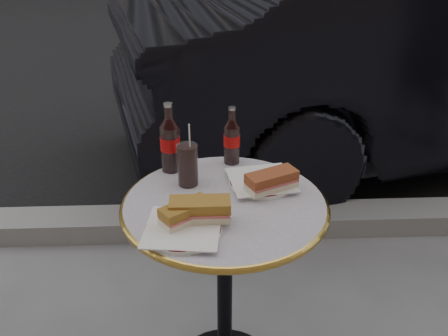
{
  "coord_description": "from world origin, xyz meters",
  "views": [
    {
      "loc": [
        -0.06,
        -1.26,
        1.52
      ],
      "look_at": [
        0.0,
        0.05,
        0.82
      ],
      "focal_mm": 40.0,
      "sensor_mm": 36.0,
      "label": 1
    }
  ],
  "objects_px": {
    "cola_bottle_right": "(232,135)",
    "parked_car": "(447,45)",
    "bistro_table": "(225,296)",
    "plate_right": "(261,182)",
    "plate_left": "(183,230)",
    "cola_glass": "(188,165)",
    "cola_bottle_left": "(170,137)"
  },
  "relations": [
    {
      "from": "bistro_table",
      "to": "cola_glass",
      "type": "height_order",
      "value": "cola_glass"
    },
    {
      "from": "plate_right",
      "to": "parked_car",
      "type": "xyz_separation_m",
      "value": [
        1.42,
        1.82,
        -0.04
      ]
    },
    {
      "from": "bistro_table",
      "to": "cola_bottle_right",
      "type": "bearing_deg",
      "value": 82.2
    },
    {
      "from": "plate_right",
      "to": "cola_bottle_right",
      "type": "height_order",
      "value": "cola_bottle_right"
    },
    {
      "from": "plate_right",
      "to": "cola_glass",
      "type": "relative_size",
      "value": 1.51
    },
    {
      "from": "parked_car",
      "to": "bistro_table",
      "type": "bearing_deg",
      "value": 127.62
    },
    {
      "from": "bistro_table",
      "to": "plate_left",
      "type": "relative_size",
      "value": 3.45
    },
    {
      "from": "cola_bottle_right",
      "to": "parked_car",
      "type": "xyz_separation_m",
      "value": [
        1.51,
        1.67,
        -0.13
      ]
    },
    {
      "from": "cola_bottle_left",
      "to": "cola_bottle_right",
      "type": "height_order",
      "value": "cola_bottle_left"
    },
    {
      "from": "cola_bottle_right",
      "to": "cola_glass",
      "type": "bearing_deg",
      "value": -135.42
    },
    {
      "from": "plate_left",
      "to": "cola_bottle_left",
      "type": "bearing_deg",
      "value": 97.62
    },
    {
      "from": "plate_left",
      "to": "cola_bottle_right",
      "type": "height_order",
      "value": "cola_bottle_right"
    },
    {
      "from": "cola_glass",
      "to": "parked_car",
      "type": "bearing_deg",
      "value": 47.66
    },
    {
      "from": "bistro_table",
      "to": "cola_bottle_right",
      "type": "height_order",
      "value": "cola_bottle_right"
    },
    {
      "from": "cola_bottle_right",
      "to": "parked_car",
      "type": "height_order",
      "value": "parked_car"
    },
    {
      "from": "cola_bottle_right",
      "to": "cola_glass",
      "type": "xyz_separation_m",
      "value": [
        -0.15,
        -0.14,
        -0.03
      ]
    },
    {
      "from": "cola_bottle_right",
      "to": "parked_car",
      "type": "bearing_deg",
      "value": 47.94
    },
    {
      "from": "parked_car",
      "to": "plate_left",
      "type": "bearing_deg",
      "value": 127.62
    },
    {
      "from": "plate_right",
      "to": "plate_left",
      "type": "bearing_deg",
      "value": -133.24
    },
    {
      "from": "parked_car",
      "to": "cola_bottle_right",
      "type": "bearing_deg",
      "value": 124.23
    },
    {
      "from": "plate_left",
      "to": "bistro_table",
      "type": "bearing_deg",
      "value": 51.42
    },
    {
      "from": "cola_bottle_right",
      "to": "cola_glass",
      "type": "relative_size",
      "value": 1.49
    },
    {
      "from": "bistro_table",
      "to": "cola_glass",
      "type": "relative_size",
      "value": 5.39
    },
    {
      "from": "cola_bottle_right",
      "to": "cola_bottle_left",
      "type": "bearing_deg",
      "value": -167.44
    },
    {
      "from": "bistro_table",
      "to": "plate_left",
      "type": "distance_m",
      "value": 0.42
    },
    {
      "from": "plate_left",
      "to": "cola_glass",
      "type": "bearing_deg",
      "value": 87.96
    },
    {
      "from": "plate_right",
      "to": "bistro_table",
      "type": "bearing_deg",
      "value": -138.86
    },
    {
      "from": "plate_left",
      "to": "plate_right",
      "type": "xyz_separation_m",
      "value": [
        0.24,
        0.25,
        -0.0
      ]
    },
    {
      "from": "cola_glass",
      "to": "parked_car",
      "type": "xyz_separation_m",
      "value": [
        1.65,
        1.81,
        -0.1
      ]
    },
    {
      "from": "plate_right",
      "to": "cola_glass",
      "type": "xyz_separation_m",
      "value": [
        -0.23,
        0.01,
        0.06
      ]
    },
    {
      "from": "bistro_table",
      "to": "cola_bottle_right",
      "type": "relative_size",
      "value": 3.63
    },
    {
      "from": "cola_glass",
      "to": "plate_left",
      "type": "bearing_deg",
      "value": -92.04
    }
  ]
}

